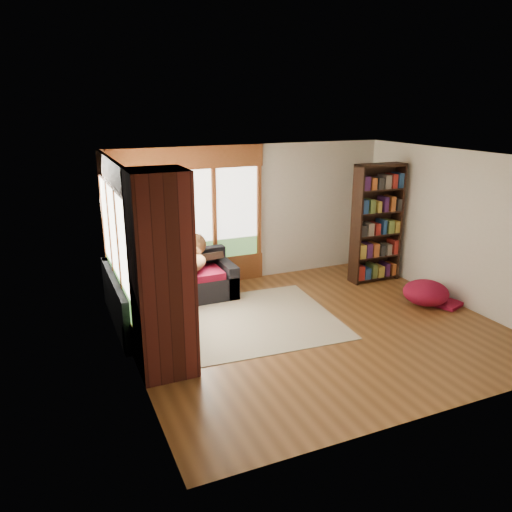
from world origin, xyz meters
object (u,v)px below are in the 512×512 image
object	(u,v)px
brick_chimney	(162,275)
pouf	(426,292)
dog_brindle	(164,274)
sectional_sofa	(163,291)
area_rug	(237,322)
bookshelf	(377,224)
dog_tan	(188,256)

from	to	relation	value
brick_chimney	pouf	world-z (taller)	brick_chimney
dog_brindle	sectional_sofa	bearing A→B (deg)	-12.88
area_rug	bookshelf	distance (m)	3.46
pouf	bookshelf	bearing A→B (deg)	93.32
sectional_sofa	pouf	bearing A→B (deg)	-20.63
sectional_sofa	pouf	xyz separation A→B (m)	(4.17, -1.64, -0.08)
bookshelf	area_rug	bearing A→B (deg)	-166.05
brick_chimney	pouf	xyz separation A→B (m)	(4.62, 0.41, -1.08)
area_rug	dog_brindle	bearing A→B (deg)	148.35
area_rug	dog_tan	distance (m)	1.50
pouf	dog_brindle	distance (m)	4.44
dog_tan	dog_brindle	world-z (taller)	dog_tan
pouf	brick_chimney	bearing A→B (deg)	-174.99
dog_brindle	brick_chimney	bearing A→B (deg)	163.41
dog_tan	dog_brindle	xyz separation A→B (m)	(-0.57, -0.59, -0.05)
bookshelf	pouf	bearing A→B (deg)	-86.68
bookshelf	dog_tan	distance (m)	3.64
sectional_sofa	dog_brindle	bearing A→B (deg)	-98.53
dog_tan	brick_chimney	bearing A→B (deg)	-153.75
dog_tan	dog_brindle	size ratio (longest dim) A/B	1.33
pouf	dog_brindle	bearing A→B (deg)	164.27
sectional_sofa	bookshelf	world-z (taller)	bookshelf
pouf	area_rug	bearing A→B (deg)	169.80
sectional_sofa	pouf	size ratio (longest dim) A/B	2.86
dog_brindle	area_rug	bearing A→B (deg)	-125.14
brick_chimney	area_rug	bearing A→B (deg)	36.04
area_rug	dog_tan	xyz separation A→B (m)	(-0.42, 1.20, 0.80)
brick_chimney	sectional_sofa	world-z (taller)	brick_chimney
pouf	sectional_sofa	bearing A→B (deg)	158.52
sectional_sofa	bookshelf	size ratio (longest dim) A/B	0.97
dog_brindle	bookshelf	bearing A→B (deg)	-91.03
sectional_sofa	area_rug	size ratio (longest dim) A/B	0.71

